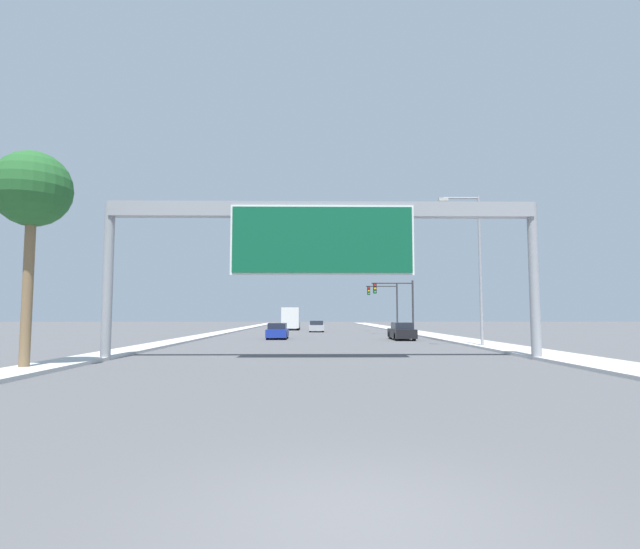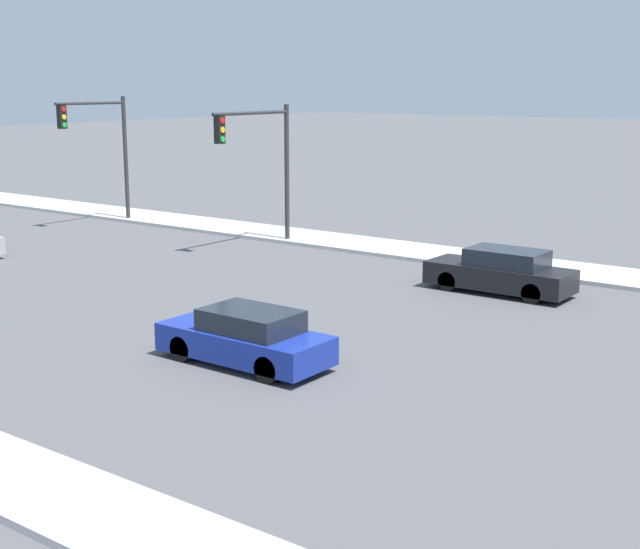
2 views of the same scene
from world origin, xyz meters
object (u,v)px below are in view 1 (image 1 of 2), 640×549
at_px(car_near_left, 402,332).
at_px(traffic_light_mid_block, 387,299).
at_px(sign_gantry, 322,233).
at_px(street_lamp_right, 475,258).
at_px(car_near_center, 316,327).
at_px(truck_box_primary, 291,319).
at_px(traffic_light_near_intersection, 399,298).
at_px(car_mid_left, 278,331).
at_px(palm_tree_foreground, 32,192).

height_order(car_near_left, traffic_light_mid_block, traffic_light_mid_block).
relative_size(sign_gantry, street_lamp_right, 2.08).
height_order(car_near_center, truck_box_primary, truck_box_primary).
bearing_deg(traffic_light_near_intersection, traffic_light_mid_block, 88.79).
bearing_deg(truck_box_primary, car_near_left, -69.63).
bearing_deg(truck_box_primary, traffic_light_mid_block, -28.88).
bearing_deg(sign_gantry, truck_box_primary, 94.26).
height_order(truck_box_primary, traffic_light_near_intersection, traffic_light_near_intersection).
bearing_deg(sign_gantry, car_mid_left, 99.74).
height_order(car_near_left, car_near_center, car_near_left).
distance_m(truck_box_primary, palm_tree_foreground, 52.02).
bearing_deg(car_mid_left, traffic_light_near_intersection, 38.40).
height_order(traffic_light_near_intersection, traffic_light_mid_block, traffic_light_mid_block).
bearing_deg(traffic_light_mid_block, truck_box_primary, 151.12).
xyz_separation_m(traffic_light_mid_block, palm_tree_foreground, (-20.15, -44.31, 2.70)).
relative_size(truck_box_primary, traffic_light_near_intersection, 1.28).
distance_m(sign_gantry, car_near_center, 38.92).
bearing_deg(car_near_center, car_near_left, -70.57).
bearing_deg(traffic_light_near_intersection, car_near_left, -98.82).
xyz_separation_m(car_near_left, palm_tree_foreground, (-18.17, -22.92, 6.05)).
relative_size(sign_gantry, car_mid_left, 4.67).
xyz_separation_m(car_near_left, car_mid_left, (-10.50, 1.66, -0.03)).
bearing_deg(traffic_light_mid_block, car_mid_left, -122.32).
relative_size(car_near_left, palm_tree_foreground, 0.56).
xyz_separation_m(traffic_light_near_intersection, street_lamp_right, (1.28, -21.38, 1.80)).
distance_m(car_near_left, car_near_center, 21.04).
bearing_deg(street_lamp_right, traffic_light_mid_block, 91.95).
distance_m(sign_gantry, car_mid_left, 21.35).
bearing_deg(car_mid_left, sign_gantry, -80.26).
bearing_deg(street_lamp_right, palm_tree_foreground, -148.63).
xyz_separation_m(sign_gantry, street_lamp_right, (10.05, 8.74, -0.19)).
bearing_deg(car_near_left, traffic_light_mid_block, 84.72).
xyz_separation_m(car_near_center, palm_tree_foreground, (-11.17, -42.76, 6.09)).
distance_m(truck_box_primary, traffic_light_mid_block, 14.46).
distance_m(sign_gantry, palm_tree_foreground, 11.96).
relative_size(car_mid_left, truck_box_primary, 0.59).
height_order(car_near_left, palm_tree_foreground, palm_tree_foreground).
distance_m(sign_gantry, car_near_left, 20.66).
xyz_separation_m(car_near_left, truck_box_primary, (-10.50, 28.27, 0.89)).
distance_m(car_near_left, car_mid_left, 10.63).
relative_size(traffic_light_near_intersection, traffic_light_mid_block, 0.96).
relative_size(truck_box_primary, traffic_light_mid_block, 1.23).
xyz_separation_m(truck_box_primary, street_lamp_right, (13.55, -38.26, 4.15)).
bearing_deg(palm_tree_foreground, traffic_light_near_intersection, 59.84).
xyz_separation_m(car_mid_left, traffic_light_mid_block, (12.48, 19.73, 3.39)).
distance_m(palm_tree_foreground, street_lamp_right, 24.87).
relative_size(car_near_center, palm_tree_foreground, 0.51).
height_order(sign_gantry, car_mid_left, sign_gantry).
distance_m(sign_gantry, traffic_light_mid_block, 41.15).
distance_m(car_near_left, palm_tree_foreground, 29.87).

